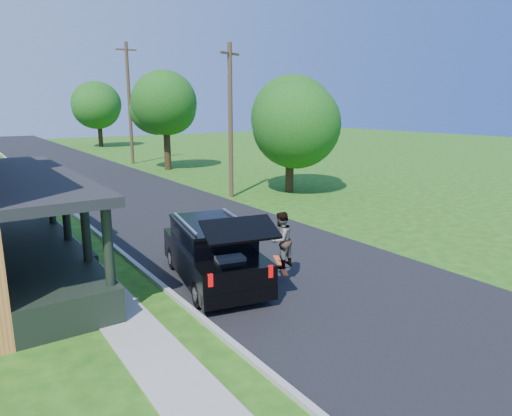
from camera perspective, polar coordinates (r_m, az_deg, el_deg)
ground at (r=13.59m, az=8.95°, el=-9.63°), size 140.00×140.00×0.00m
street at (r=30.83m, az=-17.14°, el=2.54°), size 8.00×120.00×0.02m
curb at (r=29.94m, az=-24.56°, el=1.66°), size 0.15×120.00×0.12m
sidewalk at (r=29.74m, az=-27.49°, el=1.31°), size 1.30×120.00×0.03m
black_suv at (r=13.50m, az=-5.34°, el=-5.53°), size 2.91×5.43×2.40m
skateboarder at (r=13.23m, az=3.13°, el=-4.01°), size 0.96×0.84×1.66m
skateboard at (r=13.73m, az=3.11°, el=-7.28°), size 0.27×0.64×0.50m
tree_right_near at (r=27.36m, az=4.23°, el=11.54°), size 6.03×5.79×7.22m
tree_right_mid at (r=37.93m, az=-11.32°, el=12.47°), size 6.19×5.94×8.04m
tree_right_far at (r=62.13m, az=-19.19°, el=12.32°), size 7.65×7.44×8.69m
utility_pole_near at (r=25.73m, az=-3.21°, el=10.94°), size 1.48×0.63×8.44m
utility_pole_far at (r=42.65m, az=-15.55°, el=12.59°), size 1.75×0.32×10.48m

